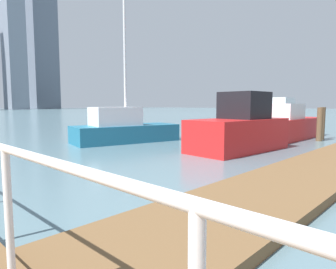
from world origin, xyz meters
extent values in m
plane|color=slate|center=(0.00, 20.00, 0.00)|extent=(300.00, 300.00, 0.00)
cube|color=brown|center=(4.44, 11.44, 0.09)|extent=(15.88, 2.00, 0.18)
cylinder|color=white|center=(-3.15, 11.39, 0.93)|extent=(0.06, 0.06, 1.05)
cylinder|color=white|center=(-3.15, 9.57, 1.45)|extent=(0.06, 25.47, 0.06)
cylinder|color=brown|center=(11.67, 13.63, 0.82)|extent=(0.27, 0.27, 1.65)
cylinder|color=brown|center=(12.50, 13.76, 0.83)|extent=(0.25, 0.25, 1.66)
cube|color=#1E6B8C|center=(18.94, 18.43, 0.63)|extent=(5.06, 1.89, 1.27)
cube|color=white|center=(18.39, 18.40, 1.80)|extent=(2.12, 1.40, 1.06)
cube|color=#1E6B8C|center=(4.90, 20.25, 0.41)|extent=(5.28, 2.94, 0.81)
cube|color=white|center=(4.38, 20.37, 1.24)|extent=(2.44, 1.95, 0.86)
cylinder|color=silver|center=(4.90, 20.25, 3.76)|extent=(0.12, 0.12, 5.90)
cube|color=red|center=(11.48, 15.03, 0.53)|extent=(6.60, 1.47, 1.07)
cube|color=white|center=(11.04, 15.03, 1.45)|extent=(1.99, 1.16, 0.77)
cube|color=red|center=(6.22, 14.93, 0.62)|extent=(4.45, 2.21, 1.23)
cube|color=black|center=(6.58, 14.90, 1.76)|extent=(1.64, 1.64, 1.04)
cube|color=gray|center=(40.63, 137.72, 25.72)|extent=(6.97, 10.51, 51.45)
cube|color=slate|center=(58.38, 151.82, 41.63)|extent=(12.75, 9.51, 83.26)
camera|label=1|loc=(-3.88, 9.01, 1.77)|focal=31.55mm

